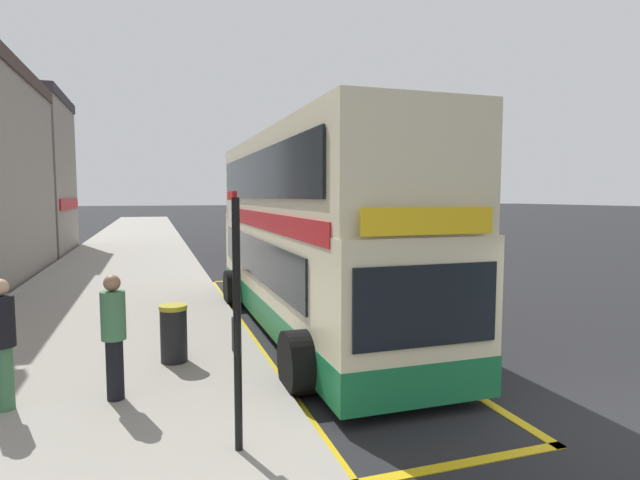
{
  "coord_description": "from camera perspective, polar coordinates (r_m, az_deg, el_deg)",
  "views": [
    {
      "loc": [
        -5.86,
        -4.41,
        3.05
      ],
      "look_at": [
        -2.36,
        6.29,
        2.07
      ],
      "focal_mm": 28.66,
      "sensor_mm": 36.0,
      "label": 1
    }
  ],
  "objects": [
    {
      "name": "ground_plane",
      "position": [
        37.0,
        -8.97,
        0.18
      ],
      "size": [
        260.0,
        260.0,
        0.0
      ],
      "primitive_type": "plane",
      "color": "black"
    },
    {
      "name": "bus_bay_markings",
      "position": [
        12.32,
        -2.15,
        -9.34
      ],
      "size": [
        2.84,
        13.54,
        0.01
      ],
      "color": "gold",
      "rests_on": "ground"
    },
    {
      "name": "parked_car_white_across",
      "position": [
        47.73,
        -7.81,
        2.22
      ],
      "size": [
        2.09,
        4.2,
        1.62
      ],
      "rotation": [
        0.0,
        0.0,
        -0.01
      ],
      "color": "silver",
      "rests_on": "ground"
    },
    {
      "name": "pedestrian_waiting_near_sign",
      "position": [
        7.91,
        -22.04,
        -9.46
      ],
      "size": [
        0.34,
        0.34,
        1.8
      ],
      "color": "black",
      "rests_on": "pavement_near"
    },
    {
      "name": "litter_bin",
      "position": [
        9.44,
        -16.02,
        -9.97
      ],
      "size": [
        0.48,
        0.48,
        1.01
      ],
      "color": "black",
      "rests_on": "pavement_near"
    },
    {
      "name": "double_decker_bus",
      "position": [
        11.65,
        -1.09,
        0.12
      ],
      "size": [
        3.15,
        10.52,
        4.4
      ],
      "color": "beige",
      "rests_on": "ground"
    },
    {
      "name": "parked_car_silver_distant",
      "position": [
        30.29,
        -1.5,
        0.71
      ],
      "size": [
        2.09,
        4.2,
        1.62
      ],
      "rotation": [
        0.0,
        0.0,
        -0.0
      ],
      "color": "#B2B5BA",
      "rests_on": "ground"
    },
    {
      "name": "pedestrian_further_back",
      "position": [
        8.21,
        -31.97,
        -9.32
      ],
      "size": [
        0.34,
        0.34,
        1.8
      ],
      "color": "#3F724C",
      "rests_on": "pavement_near"
    },
    {
      "name": "pavement_near",
      "position": [
        36.55,
        -19.87,
        -0.0
      ],
      "size": [
        6.0,
        76.0,
        0.14
      ],
      "primitive_type": "cube",
      "color": "gray",
      "rests_on": "ground"
    },
    {
      "name": "bus_stop_sign",
      "position": [
        5.9,
        -9.37,
        -6.82
      ],
      "size": [
        0.09,
        0.51,
        2.96
      ],
      "color": "black",
      "rests_on": "pavement_near"
    }
  ]
}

